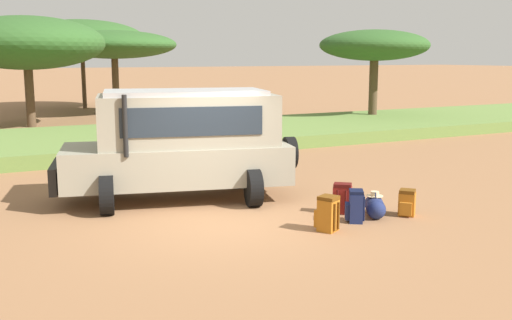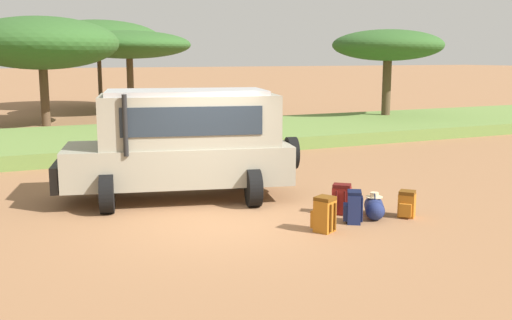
% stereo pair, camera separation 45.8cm
% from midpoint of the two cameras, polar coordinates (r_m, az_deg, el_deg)
% --- Properties ---
extents(ground_plane, '(320.00, 320.00, 0.00)m').
position_cam_midpoint_polar(ground_plane, '(11.57, -4.19, -6.05)').
color(ground_plane, '#936642').
extents(grass_bank, '(120.00, 7.00, 0.44)m').
position_cam_midpoint_polar(grass_bank, '(21.71, -15.35, 1.71)').
color(grass_bank, olive).
rests_on(grass_bank, ground_plane).
extents(safari_vehicle, '(5.48, 3.47, 2.44)m').
position_cam_midpoint_polar(safari_vehicle, '(13.33, -8.08, 1.69)').
color(safari_vehicle, gray).
rests_on(safari_vehicle, ground_plane).
extents(backpack_beside_front_wheel, '(0.44, 0.48, 0.66)m').
position_cam_midpoint_polar(backpack_beside_front_wheel, '(11.04, 5.66, -5.13)').
color(backpack_beside_front_wheel, '#B26619').
rests_on(backpack_beside_front_wheel, ground_plane).
extents(backpack_cluster_center, '(0.46, 0.46, 0.62)m').
position_cam_midpoint_polar(backpack_cluster_center, '(12.30, 7.17, -3.68)').
color(backpack_cluster_center, maroon).
rests_on(backpack_cluster_center, ground_plane).
extents(backpack_near_rear_wheel, '(0.45, 0.45, 0.53)m').
position_cam_midpoint_polar(backpack_near_rear_wheel, '(12.35, 13.15, -4.02)').
color(backpack_near_rear_wheel, '#B26619').
rests_on(backpack_near_rear_wheel, ground_plane).
extents(backpack_outermost, '(0.45, 0.45, 0.63)m').
position_cam_midpoint_polar(backpack_outermost, '(11.70, 8.33, -4.41)').
color(backpack_outermost, navy).
rests_on(backpack_outermost, ground_plane).
extents(duffel_bag_low_black_case, '(0.64, 0.81, 0.48)m').
position_cam_midpoint_polar(duffel_bag_low_black_case, '(12.22, 10.21, -4.37)').
color(duffel_bag_low_black_case, navy).
rests_on(duffel_bag_low_black_case, ground_plane).
extents(acacia_tree_centre_back, '(6.82, 6.99, 4.93)m').
position_cam_midpoint_polar(acacia_tree_centre_back, '(28.92, -21.46, 10.32)').
color(acacia_tree_centre_back, brown).
rests_on(acacia_tree_centre_back, ground_plane).
extents(acacia_tree_right_mid, '(7.57, 7.63, 5.34)m').
position_cam_midpoint_polar(acacia_tree_right_mid, '(38.44, -16.61, 10.99)').
color(acacia_tree_right_mid, brown).
rests_on(acacia_tree_right_mid, ground_plane).
extents(acacia_tree_far_right, '(6.71, 6.13, 4.53)m').
position_cam_midpoint_polar(acacia_tree_far_right, '(33.51, -13.75, 10.61)').
color(acacia_tree_far_right, brown).
rests_on(acacia_tree_far_right, ground_plane).
extents(acacia_tree_distant_right, '(5.31, 4.70, 4.38)m').
position_cam_midpoint_polar(acacia_tree_distant_right, '(28.79, 10.78, 10.63)').
color(acacia_tree_distant_right, brown).
rests_on(acacia_tree_distant_right, ground_plane).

